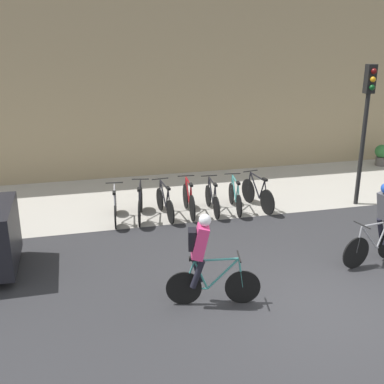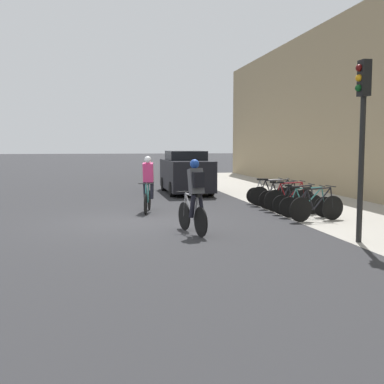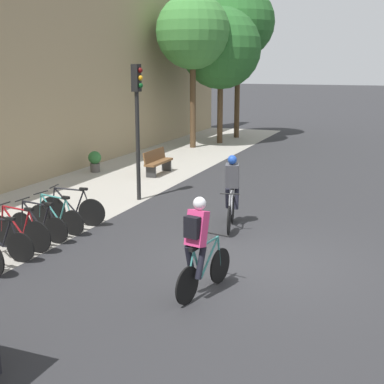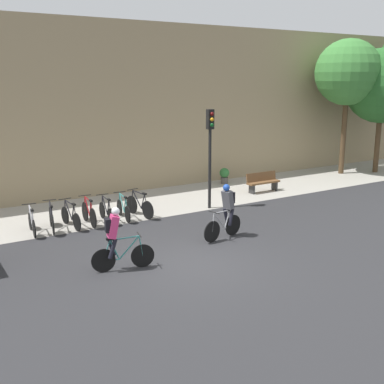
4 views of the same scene
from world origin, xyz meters
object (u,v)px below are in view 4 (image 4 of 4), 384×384
at_px(parked_bike_4, 107,212).
at_px(parked_bike_6, 140,206).
at_px(parked_bike_1, 52,219).
at_px(traffic_light_pole, 210,141).
at_px(cyclist_pink, 116,237).
at_px(parked_bike_5, 123,209).
at_px(parked_bike_2, 71,217).
at_px(bench, 263,182).
at_px(parked_bike_3, 89,213).
at_px(parked_bike_0, 32,223).
at_px(cyclist_grey, 226,210).
at_px(potted_plant, 224,175).

height_order(parked_bike_4, parked_bike_6, parked_bike_6).
height_order(parked_bike_1, parked_bike_4, parked_bike_1).
relative_size(parked_bike_6, traffic_light_pole, 0.44).
xyz_separation_m(cyclist_pink, parked_bike_5, (2.13, 4.44, -0.56)).
relative_size(parked_bike_2, bench, 1.00).
bearing_deg(parked_bike_5, traffic_light_pole, -6.11).
relative_size(parked_bike_1, parked_bike_6, 1.00).
bearing_deg(parked_bike_2, parked_bike_3, 0.18).
xyz_separation_m(parked_bike_1, parked_bike_4, (1.98, -0.00, -0.03)).
height_order(cyclist_pink, parked_bike_0, cyclist_pink).
height_order(traffic_light_pole, bench, traffic_light_pole).
bearing_deg(parked_bike_6, parked_bike_2, -179.97).
relative_size(parked_bike_1, parked_bike_2, 1.03).
height_order(cyclist_grey, bench, cyclist_grey).
xyz_separation_m(parked_bike_2, parked_bike_4, (1.32, 0.00, -0.01)).
relative_size(traffic_light_pole, bench, 2.35).
height_order(parked_bike_2, bench, parked_bike_2).
distance_m(parked_bike_0, bench, 10.52).
relative_size(parked_bike_3, traffic_light_pole, 0.43).
xyz_separation_m(parked_bike_4, potted_plant, (7.37, 3.08, 0.06)).
bearing_deg(cyclist_pink, parked_bike_1, 96.58).
bearing_deg(bench, parked_bike_5, -174.15).
bearing_deg(traffic_light_pole, parked_bike_1, 176.47).
xyz_separation_m(parked_bike_3, potted_plant, (8.04, 3.08, 0.03)).
bearing_deg(parked_bike_3, cyclist_pink, -100.31).
height_order(bench, potted_plant, bench).
bearing_deg(parked_bike_4, parked_bike_2, -179.99).
bearing_deg(cyclist_pink, cyclist_grey, 9.84).
height_order(parked_bike_0, parked_bike_3, parked_bike_3).
height_order(parked_bike_4, parked_bike_5, parked_bike_5).
bearing_deg(parked_bike_3, parked_bike_1, -179.96).
relative_size(parked_bike_2, parked_bike_4, 1.04).
distance_m(cyclist_pink, parked_bike_6, 5.27).
xyz_separation_m(traffic_light_pole, bench, (3.65, 1.12, -2.23)).
distance_m(parked_bike_0, parked_bike_1, 0.66).
distance_m(parked_bike_2, bench, 9.21).
height_order(parked_bike_3, bench, parked_bike_3).
distance_m(parked_bike_3, parked_bike_5, 1.32).
distance_m(parked_bike_4, potted_plant, 7.99).
distance_m(parked_bike_2, potted_plant, 9.22).
bearing_deg(traffic_light_pole, parked_bike_5, 173.89).
height_order(parked_bike_2, parked_bike_3, parked_bike_3).
height_order(parked_bike_4, potted_plant, parked_bike_4).
relative_size(bench, potted_plant, 2.14).
distance_m(parked_bike_1, parked_bike_4, 1.98).
distance_m(parked_bike_4, parked_bike_6, 1.32).
distance_m(cyclist_grey, parked_bike_3, 5.01).
bearing_deg(cyclist_pink, bench, 29.01).
bearing_deg(parked_bike_6, parked_bike_5, -179.89).
xyz_separation_m(parked_bike_3, traffic_light_pole, (4.87, -0.38, 2.28)).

